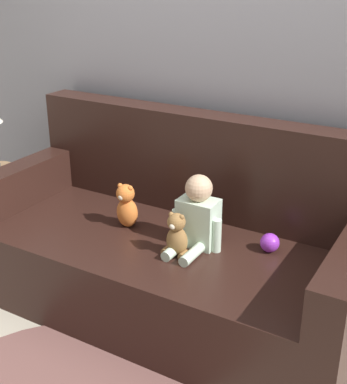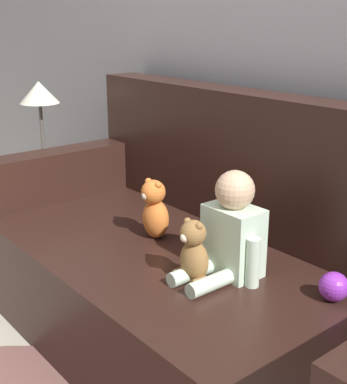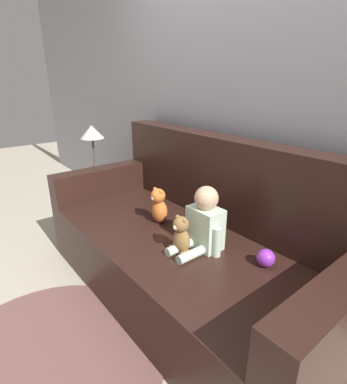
{
  "view_description": "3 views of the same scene",
  "coord_description": "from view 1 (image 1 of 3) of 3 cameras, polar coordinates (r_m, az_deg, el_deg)",
  "views": [
    {
      "loc": [
        1.34,
        -2.19,
        1.81
      ],
      "look_at": [
        0.08,
        -0.04,
        0.75
      ],
      "focal_mm": 50.0,
      "sensor_mm": 36.0,
      "label": 1
    },
    {
      "loc": [
        1.43,
        -1.26,
        1.35
      ],
      "look_at": [
        -0.03,
        -0.07,
        0.73
      ],
      "focal_mm": 50.0,
      "sensor_mm": 36.0,
      "label": 2
    },
    {
      "loc": [
        1.31,
        -1.12,
        1.42
      ],
      "look_at": [
        -0.06,
        -0.02,
        0.75
      ],
      "focal_mm": 28.0,
      "sensor_mm": 36.0,
      "label": 3
    }
  ],
  "objects": [
    {
      "name": "wall_back",
      "position": [
        3.11,
        4.57,
        13.51
      ],
      "size": [
        8.0,
        0.05,
        2.6
      ],
      "color": "#93939E",
      "rests_on": "ground_plane"
    },
    {
      "name": "couch",
      "position": [
        3.01,
        -0.23,
        -6.11
      ],
      "size": [
        2.14,
        0.98,
        1.05
      ],
      "color": "black",
      "rests_on": "ground_plane"
    },
    {
      "name": "ground_plane",
      "position": [
        3.14,
        -0.91,
        -12.18
      ],
      "size": [
        12.0,
        12.0,
        0.0
      ],
      "primitive_type": "plane",
      "color": "#B7AD99"
    },
    {
      "name": "toy_ball",
      "position": [
        2.79,
        10.23,
        -5.35
      ],
      "size": [
        0.1,
        0.1,
        0.1
      ],
      "color": "purple",
      "rests_on": "couch"
    },
    {
      "name": "person_baby",
      "position": [
        2.76,
        2.51,
        -2.73
      ],
      "size": [
        0.28,
        0.32,
        0.39
      ],
      "color": "silver",
      "rests_on": "couch"
    },
    {
      "name": "teddy_bear_brown",
      "position": [
        2.69,
        0.34,
        -4.67
      ],
      "size": [
        0.14,
        0.11,
        0.23
      ],
      "color": "olive",
      "rests_on": "couch"
    },
    {
      "name": "plush_toy_side",
      "position": [
        2.98,
        -5.02,
        -1.47
      ],
      "size": [
        0.12,
        0.12,
        0.26
      ],
      "color": "orange",
      "rests_on": "couch"
    }
  ]
}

